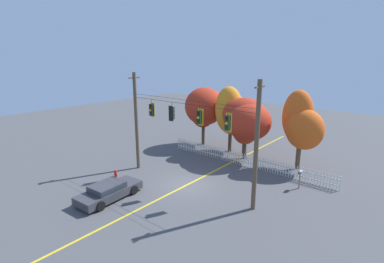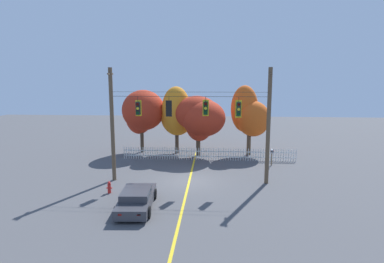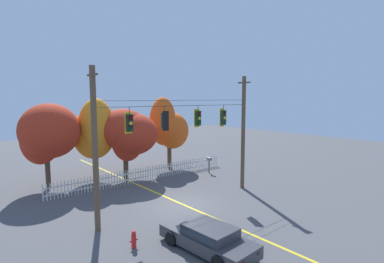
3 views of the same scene
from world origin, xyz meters
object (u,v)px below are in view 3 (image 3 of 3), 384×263
at_px(autumn_maple_near_fence, 47,133).
at_px(roadside_mailbox, 209,160).
at_px(traffic_signal_eastbound_side, 198,118).
at_px(autumn_maple_far_west, 168,127).
at_px(traffic_signal_northbound_secondary, 164,121).
at_px(autumn_maple_mid, 95,131).
at_px(parked_car, 208,237).
at_px(traffic_signal_northbound_primary, 223,117).
at_px(fire_hydrant, 134,239).
at_px(traffic_signal_westbound_side, 130,123).
at_px(autumn_oak_far_east, 128,133).

xyz_separation_m(autumn_maple_near_fence, roadside_mailbox, (12.15, -4.31, -2.94)).
height_order(traffic_signal_eastbound_side, autumn_maple_far_west, autumn_maple_far_west).
xyz_separation_m(traffic_signal_northbound_secondary, autumn_maple_near_fence, (-4.00, 9.15, -1.26)).
bearing_deg(autumn_maple_mid, autumn_maple_far_west, -1.51).
bearing_deg(parked_car, autumn_maple_far_west, 60.55).
bearing_deg(traffic_signal_eastbound_side, traffic_signal_northbound_primary, 0.02).
bearing_deg(autumn_maple_near_fence, fire_hydrant, -88.28).
height_order(autumn_maple_mid, fire_hydrant, autumn_maple_mid).
relative_size(traffic_signal_westbound_side, traffic_signal_northbound_primary, 0.96).
xyz_separation_m(traffic_signal_westbound_side, traffic_signal_northbound_secondary, (2.23, -0.02, 0.01)).
relative_size(autumn_maple_near_fence, autumn_maple_mid, 0.95).
height_order(traffic_signal_westbound_side, parked_car, traffic_signal_westbound_side).
height_order(traffic_signal_westbound_side, roadside_mailbox, traffic_signal_westbound_side).
xyz_separation_m(traffic_signal_westbound_side, parked_car, (0.97, -5.06, -4.74)).
relative_size(traffic_signal_northbound_primary, parked_car, 0.32).
relative_size(traffic_signal_northbound_secondary, traffic_signal_eastbound_side, 1.02).
bearing_deg(autumn_maple_far_west, traffic_signal_eastbound_side, -114.36).
distance_m(autumn_maple_near_fence, parked_car, 14.87).
relative_size(autumn_maple_mid, roadside_mailbox, 4.68).
distance_m(traffic_signal_northbound_primary, autumn_maple_mid, 10.52).
distance_m(traffic_signal_northbound_secondary, autumn_oak_far_east, 8.24).
xyz_separation_m(traffic_signal_northbound_secondary, traffic_signal_northbound_primary, (4.88, 0.02, -0.02)).
bearing_deg(autumn_maple_far_west, fire_hydrant, -131.48).
bearing_deg(autumn_oak_far_east, traffic_signal_westbound_side, -117.44).
relative_size(traffic_signal_eastbound_side, parked_car, 0.30).
bearing_deg(fire_hydrant, traffic_signal_eastbound_side, 23.90).
distance_m(traffic_signal_northbound_primary, parked_car, 9.25).
distance_m(autumn_maple_far_west, roadside_mailbox, 5.11).
relative_size(traffic_signal_eastbound_side, autumn_oak_far_east, 0.24).
bearing_deg(traffic_signal_northbound_primary, traffic_signal_eastbound_side, -179.98).
xyz_separation_m(traffic_signal_eastbound_side, autumn_oak_far_east, (-0.73, 7.85, -1.61)).
bearing_deg(fire_hydrant, autumn_maple_far_west, 48.52).
xyz_separation_m(autumn_maple_near_fence, autumn_oak_far_east, (5.85, -1.28, -0.31)).
distance_m(autumn_oak_far_east, autumn_maple_far_west, 4.79).
relative_size(traffic_signal_northbound_primary, autumn_maple_near_fence, 0.23).
bearing_deg(traffic_signal_eastbound_side, traffic_signal_westbound_side, -180.00).
relative_size(traffic_signal_westbound_side, autumn_maple_near_fence, 0.23).
bearing_deg(parked_car, fire_hydrant, 135.91).
height_order(traffic_signal_northbound_primary, parked_car, traffic_signal_northbound_primary).
height_order(traffic_signal_northbound_secondary, fire_hydrant, traffic_signal_northbound_secondary).
bearing_deg(traffic_signal_eastbound_side, traffic_signal_northbound_secondary, -179.59).
height_order(traffic_signal_northbound_secondary, autumn_maple_far_west, autumn_maple_far_west).
xyz_separation_m(traffic_signal_northbound_primary, fire_hydrant, (-8.51, -2.76, -4.95)).
distance_m(traffic_signal_westbound_side, parked_car, 7.00).
xyz_separation_m(autumn_oak_far_east, autumn_maple_far_west, (4.70, 0.91, 0.20)).
distance_m(traffic_signal_northbound_secondary, fire_hydrant, 6.74).
height_order(traffic_signal_northbound_secondary, autumn_oak_far_east, traffic_signal_northbound_secondary).
bearing_deg(autumn_maple_far_west, parked_car, -119.45).
bearing_deg(autumn_maple_near_fence, traffic_signal_northbound_secondary, -66.42).
xyz_separation_m(traffic_signal_westbound_side, autumn_oak_far_east, (4.08, 7.85, -1.57)).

